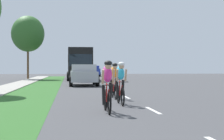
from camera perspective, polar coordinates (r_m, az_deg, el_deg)
ground_plane at (r=21.96m, az=-0.34°, el=-3.23°), size 120.00×120.00×0.00m
grass_verge at (r=21.88m, az=-12.37°, el=-3.24°), size 2.60×70.00×0.01m
sidewalk_concrete at (r=22.19m, az=-18.15°, el=-3.20°), size 1.88×70.00×0.10m
lane_markings_center at (r=25.93m, az=-1.43°, el=-2.69°), size 0.12×52.71×0.01m
cyclist_lead at (r=10.22m, az=-0.80°, el=-2.71°), size 0.42×1.72×1.58m
cyclist_trailing at (r=12.47m, az=1.45°, el=-2.17°), size 0.42×1.72×1.58m
cyclist_distant at (r=14.94m, az=0.36°, el=-1.77°), size 0.42×1.72×1.58m
pickup_silver at (r=26.33m, az=-4.87°, el=-0.85°), size 2.22×5.10×1.64m
bus_black at (r=39.48m, az=-5.63°, el=1.20°), size 2.78×11.60×3.48m
suv_blue at (r=57.11m, az=-3.15°, el=-0.12°), size 2.15×4.70×1.79m
sedan_white at (r=68.00m, az=-6.42°, el=-0.21°), size 1.98×4.30×1.52m
street_tree_far at (r=42.84m, az=-14.06°, el=5.96°), size 4.02×4.02×7.82m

